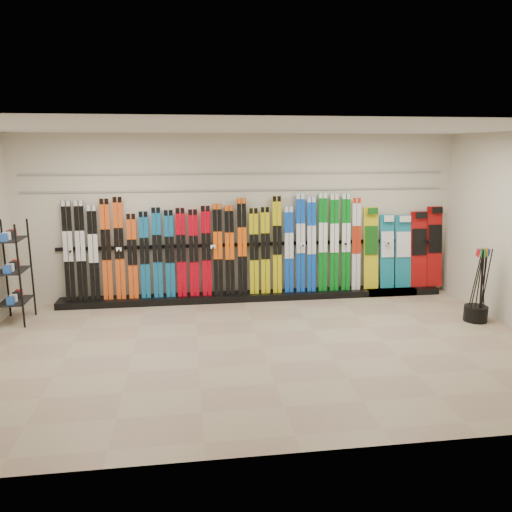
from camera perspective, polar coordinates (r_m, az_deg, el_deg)
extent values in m
plane|color=gray|center=(7.14, 0.63, -10.39)|extent=(8.00, 8.00, 0.00)
plane|color=beige|center=(9.15, -1.68, 4.42)|extent=(8.00, 0.00, 8.00)
plane|color=silver|center=(6.59, 0.69, 14.44)|extent=(8.00, 8.00, 0.00)
cube|color=black|center=(9.27, -0.09, -4.58)|extent=(8.00, 0.40, 0.12)
cube|color=black|center=(9.23, -20.66, 0.51)|extent=(0.17, 0.18, 1.75)
cube|color=black|center=(9.19, -19.39, 0.56)|extent=(0.17, 0.18, 1.75)
cube|color=black|center=(9.15, -18.08, 0.32)|extent=(0.17, 0.17, 1.66)
cube|color=#D04A15|center=(9.11, -16.74, 0.71)|extent=(0.17, 0.19, 1.77)
cube|color=#D04A15|center=(9.08, -15.36, 0.84)|extent=(0.17, 0.19, 1.80)
cube|color=#D04A15|center=(9.06, -13.94, -0.05)|extent=(0.17, 0.16, 1.50)
cube|color=#0F5787|center=(9.04, -12.60, 0.10)|extent=(0.17, 0.16, 1.54)
cube|color=#0F5787|center=(9.02, -11.22, 0.36)|extent=(0.17, 0.17, 1.61)
cube|color=#0F5787|center=(9.01, -9.84, 0.24)|extent=(0.17, 0.16, 1.56)
cube|color=#B50011|center=(9.01, -8.54, 0.38)|extent=(0.17, 0.17, 1.59)
cube|color=#B50011|center=(9.01, -7.12, 0.33)|extent=(0.17, 0.16, 1.56)
cube|color=#B50011|center=(9.01, -5.70, 0.56)|extent=(0.17, 0.17, 1.62)
cube|color=black|center=(9.02, -4.38, 0.71)|extent=(0.17, 0.17, 1.65)
cube|color=black|center=(9.04, -3.03, 0.64)|extent=(0.17, 0.17, 1.62)
cube|color=black|center=(9.05, -1.60, 1.09)|extent=(0.17, 0.18, 1.75)
cube|color=#C1B50D|center=(9.09, -0.23, 0.54)|extent=(0.17, 0.17, 1.56)
cube|color=#C1B50D|center=(9.11, 1.07, 0.64)|extent=(0.17, 0.17, 1.58)
cube|color=#C1B50D|center=(9.14, 2.43, 1.27)|extent=(0.17, 0.19, 1.77)
cube|color=#0B44B8|center=(9.19, 3.79, 0.70)|extent=(0.17, 0.17, 1.58)
cube|color=#0B44B8|center=(9.23, 5.11, 1.47)|extent=(0.17, 0.19, 1.81)
cube|color=#0B44B8|center=(9.28, 6.36, 1.31)|extent=(0.17, 0.18, 1.75)
cube|color=#076D16|center=(9.33, 7.65, 1.56)|extent=(0.17, 0.19, 1.83)
cube|color=#076D16|center=(9.39, 8.93, 1.50)|extent=(0.17, 0.19, 1.80)
cube|color=#076D16|center=(9.46, 10.23, 1.55)|extent=(0.17, 0.19, 1.80)
cube|color=silver|center=(9.53, 11.40, 1.33)|extent=(0.17, 0.18, 1.72)
cube|color=gold|center=(9.69, 12.99, 0.88)|extent=(0.28, 0.24, 1.54)
cube|color=#14728C|center=(9.81, 14.74, 0.50)|extent=(0.27, 0.22, 1.39)
cube|color=#14728C|center=(9.94, 16.45, 0.51)|extent=(0.31, 0.22, 1.38)
cube|color=#990C0C|center=(10.07, 18.11, 0.74)|extent=(0.32, 0.22, 1.44)
cube|color=#990C0C|center=(10.22, 19.72, 1.03)|extent=(0.30, 0.24, 1.53)
cube|color=black|center=(8.78, -26.07, -1.72)|extent=(0.40, 0.60, 1.63)
cylinder|color=black|center=(8.87, 23.80, -6.03)|extent=(0.37, 0.37, 0.25)
cylinder|color=black|center=(8.61, 23.80, -3.18)|extent=(0.10, 0.12, 1.18)
cylinder|color=black|center=(8.82, 24.53, -2.91)|extent=(0.14, 0.09, 1.17)
cylinder|color=black|center=(8.70, 23.84, -3.04)|extent=(0.10, 0.12, 1.18)
cylinder|color=black|center=(8.71, 24.09, -3.05)|extent=(0.04, 0.13, 1.18)
cylinder|color=black|center=(8.71, 23.66, -3.01)|extent=(0.14, 0.08, 1.17)
cylinder|color=black|center=(8.82, 24.57, -2.90)|extent=(0.12, 0.14, 1.17)
cylinder|color=black|center=(8.75, 24.76, -3.04)|extent=(0.13, 0.03, 1.18)
cylinder|color=black|center=(8.65, 24.40, -3.18)|extent=(0.04, 0.04, 1.18)
cylinder|color=black|center=(8.71, 24.32, -3.06)|extent=(0.03, 0.11, 1.18)
cylinder|color=black|center=(8.72, 24.58, -3.08)|extent=(0.08, 0.07, 1.18)
cube|color=gray|center=(9.08, -1.69, 7.53)|extent=(7.60, 0.02, 0.03)
cube|color=gray|center=(9.06, -1.70, 9.43)|extent=(7.60, 0.02, 0.03)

